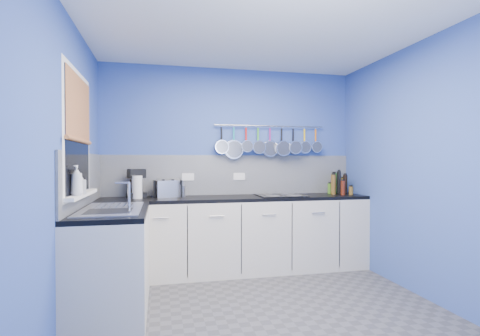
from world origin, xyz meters
name	(u,v)px	position (x,y,z in m)	size (l,w,h in m)	color
floor	(264,313)	(0.00, 0.00, -0.01)	(3.20, 3.00, 0.02)	#47474C
ceiling	(264,24)	(0.00, 0.00, 2.51)	(3.20, 3.00, 0.02)	white
wall_back	(231,167)	(0.00, 1.51, 1.25)	(3.20, 0.02, 2.50)	#3752A4
wall_front	(357,176)	(0.00, -1.51, 1.25)	(3.20, 0.02, 2.50)	#3752A4
wall_left	(64,170)	(-1.61, 0.00, 1.25)	(0.02, 3.00, 2.50)	#3752A4
wall_right	(424,169)	(1.61, 0.00, 1.25)	(0.02, 3.00, 2.50)	#3752A4
backsplash_back	(231,175)	(0.00, 1.49, 1.15)	(3.20, 0.02, 0.50)	#97989B
backsplash_left	(84,179)	(-1.59, 0.60, 1.15)	(0.02, 1.80, 0.50)	#97989B
cabinet_run_back	(236,236)	(0.00, 1.20, 0.43)	(3.20, 0.60, 0.86)	beige
worktop_back	(236,198)	(0.00, 1.20, 0.88)	(3.20, 0.60, 0.04)	black
cabinet_run_left	(112,263)	(-1.30, 0.30, 0.43)	(0.60, 1.20, 0.86)	beige
worktop_left	(112,212)	(-1.30, 0.30, 0.88)	(0.60, 1.20, 0.04)	black
window_frame	(78,134)	(-1.58, 0.30, 1.55)	(0.01, 1.00, 1.10)	white
window_glass	(78,134)	(-1.57, 0.30, 1.55)	(0.01, 0.90, 1.00)	black
bamboo_blind	(79,108)	(-1.56, 0.30, 1.77)	(0.01, 0.90, 0.55)	#BA6F39
window_sill	(81,194)	(-1.55, 0.30, 1.04)	(0.10, 0.98, 0.03)	white
sink_unit	(112,209)	(-1.30, 0.30, 0.90)	(0.50, 0.95, 0.01)	silver
mixer_tap	(129,196)	(-1.14, 0.12, 1.03)	(0.12, 0.08, 0.26)	silver
socket_left	(188,177)	(-0.55, 1.48, 1.13)	(0.15, 0.01, 0.09)	white
socket_right	(239,176)	(0.10, 1.48, 1.13)	(0.15, 0.01, 0.09)	white
pot_rail	(270,126)	(0.50, 1.45, 1.78)	(0.02, 0.02, 1.45)	silver
soap_bottle_a	(77,180)	(-1.53, 0.04, 1.17)	(0.09, 0.09, 0.24)	white
soap_bottle_b	(81,183)	(-1.53, 0.19, 1.14)	(0.08, 0.08, 0.17)	white
paper_towel	(137,187)	(-1.14, 1.21, 1.03)	(0.12, 0.12, 0.26)	white
coffee_maker	(136,183)	(-1.16, 1.29, 1.07)	(0.19, 0.21, 0.33)	black
toaster	(168,189)	(-0.80, 1.32, 1.00)	(0.31, 0.18, 0.20)	silver
canister	(181,191)	(-0.64, 1.31, 0.97)	(0.09, 0.09, 0.14)	silver
hob	(280,195)	(0.55, 1.17, 0.91)	(0.56, 0.49, 0.01)	black
pan_0	(221,139)	(-0.13, 1.44, 1.60)	(0.18, 0.08, 0.37)	silver
pan_1	(234,142)	(0.02, 1.44, 1.57)	(0.23, 0.06, 0.42)	silver
pan_2	(246,139)	(0.18, 1.44, 1.61)	(0.15, 0.10, 0.34)	silver
pan_3	(258,140)	(0.34, 1.44, 1.60)	(0.17, 0.09, 0.36)	silver
pan_4	(270,141)	(0.50, 1.44, 1.58)	(0.21, 0.06, 0.40)	silver
pan_5	(282,141)	(0.66, 1.44, 1.58)	(0.20, 0.11, 0.39)	silver
pan_6	(293,140)	(0.82, 1.44, 1.60)	(0.18, 0.13, 0.37)	silver
pan_7	(305,140)	(0.98, 1.44, 1.60)	(0.16, 0.07, 0.35)	silver
pan_8	(316,140)	(1.14, 1.44, 1.61)	(0.15, 0.07, 0.34)	silver
condiment_0	(343,186)	(1.47, 1.32, 1.00)	(0.06, 0.06, 0.20)	olive
condiment_1	(334,183)	(1.35, 1.34, 1.03)	(0.07, 0.07, 0.27)	#265919
condiment_2	(330,189)	(1.28, 1.32, 0.97)	(0.06, 0.06, 0.13)	#3F721E
condiment_3	(345,184)	(1.45, 1.23, 1.02)	(0.06, 0.06, 0.25)	black
condiment_4	(339,183)	(1.36, 1.23, 1.05)	(0.05, 0.05, 0.30)	black
condiment_5	(333,185)	(1.28, 1.21, 1.03)	(0.06, 0.06, 0.25)	brown
condiment_6	(351,191)	(1.47, 1.12, 0.95)	(0.06, 0.06, 0.10)	brown
condiment_7	(343,188)	(1.36, 1.13, 0.99)	(0.06, 0.06, 0.18)	#4C190C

